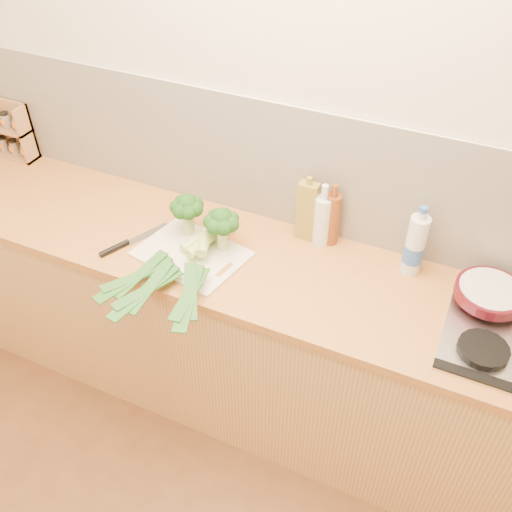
{
  "coord_description": "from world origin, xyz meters",
  "views": [
    {
      "loc": [
        0.69,
        -0.35,
        2.4
      ],
      "look_at": [
        0.03,
        1.1,
        1.02
      ],
      "focal_mm": 40.0,
      "sensor_mm": 36.0,
      "label": 1
    }
  ],
  "objects_px": {
    "chopping_board": "(192,254)",
    "spice_rack": "(12,132)",
    "skillet": "(491,293)",
    "chefs_knife": "(123,245)"
  },
  "relations": [
    {
      "from": "chopping_board",
      "to": "spice_rack",
      "type": "relative_size",
      "value": 1.45
    },
    {
      "from": "chopping_board",
      "to": "skillet",
      "type": "distance_m",
      "value": 1.14
    },
    {
      "from": "chopping_board",
      "to": "skillet",
      "type": "xyz_separation_m",
      "value": [
        1.12,
        0.21,
        0.05
      ]
    },
    {
      "from": "skillet",
      "to": "spice_rack",
      "type": "xyz_separation_m",
      "value": [
        -2.3,
        0.11,
        0.06
      ]
    },
    {
      "from": "skillet",
      "to": "spice_rack",
      "type": "height_order",
      "value": "spice_rack"
    },
    {
      "from": "chefs_knife",
      "to": "spice_rack",
      "type": "xyz_separation_m",
      "value": [
        -0.9,
        0.39,
        0.12
      ]
    },
    {
      "from": "skillet",
      "to": "spice_rack",
      "type": "distance_m",
      "value": 2.31
    },
    {
      "from": "chefs_knife",
      "to": "skillet",
      "type": "height_order",
      "value": "skillet"
    },
    {
      "from": "chopping_board",
      "to": "skillet",
      "type": "bearing_deg",
      "value": 22.1
    },
    {
      "from": "chefs_knife",
      "to": "skillet",
      "type": "distance_m",
      "value": 1.43
    }
  ]
}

